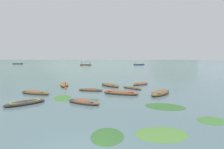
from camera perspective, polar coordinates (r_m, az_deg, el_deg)
The scene contains 26 objects.
ground_plane at distance 1506.63m, azimuth 1.62°, elevation 5.05°, with size 6000.00×6000.00×0.00m, color #476066.
mountain_0 at distance 2791.41m, azimuth -32.20°, elevation 10.38°, with size 2334.96×2334.96×587.48m, color #4C5B56.
mountain_1 at distance 2190.05m, azimuth -21.20°, elevation 11.97°, with size 1758.70×1758.70×550.05m, color #56665B.
mountain_2 at distance 1949.58m, azimuth -7.01°, elevation 11.83°, with size 1590.05×1590.05×460.41m, color slate.
mountain_3 at distance 2382.89m, azimuth 21.62°, elevation 10.07°, with size 1226.90×1226.90×441.53m, color #56665B.
mountain_4 at distance 2699.44m, azimuth 32.81°, elevation 10.60°, with size 1851.17×1851.17×591.87m, color slate.
rowboat_0 at distance 26.06m, azimuth -0.67°, elevation -3.57°, with size 3.58×3.68×0.60m.
rowboat_1 at distance 17.67m, azimuth -27.16°, elevation -8.49°, with size 3.34×3.14×0.48m.
rowboat_2 at distance 27.59m, azimuth -15.76°, elevation -3.26°, with size 2.32×4.24×0.61m.
rowboat_3 at distance 20.15m, azimuth 3.02°, elevation -6.15°, with size 4.42×2.18×0.63m.
rowboat_4 at distance 22.31m, azimuth -24.42°, elevation -5.54°, with size 4.16×2.14×0.58m.
rowboat_5 at distance 20.78m, azimuth 16.02°, elevation -5.95°, with size 3.48×3.83×0.69m.
rowboat_6 at distance 16.34m, azimuth -9.51°, elevation -8.99°, with size 3.60×2.46×0.56m.
rowboat_7 at distance 22.51m, azimuth -7.22°, elevation -5.14°, with size 3.45×1.48×0.42m.
rowboat_8 at distance 27.77m, azimuth 9.58°, elevation -3.15°, with size 3.05×2.49×0.52m.
rowboat_9 at distance 24.02m, azimuth 6.79°, elevation -4.53°, with size 2.87×2.72×0.36m.
ferry_0 at distance 156.30m, azimuth -29.11°, elevation 3.19°, with size 8.17×4.48×2.54m.
ferry_1 at distance 113.97m, azimuth -8.80°, elevation 3.28°, with size 7.41×3.41×2.54m.
ferry_2 at distance 118.71m, azimuth 9.08°, elevation 3.36°, with size 7.68×4.54×2.54m.
mooring_buoy at distance 24.56m, azimuth -15.37°, elevation -4.50°, with size 0.37×0.37×1.08m.
weed_patch_0 at distance 9.76m, azimuth -1.60°, elevation -20.06°, with size 2.22×1.80×0.14m, color #2D5628.
weed_patch_1 at distance 10.35m, azimuth 16.25°, elevation -18.73°, with size 2.96×2.08×0.14m, color #477033.
weed_patch_2 at distance 17.52m, azimuth -7.79°, elevation -8.59°, with size 2.14×1.27×0.14m, color #2D5628.
weed_patch_4 at distance 19.05m, azimuth -16.27°, elevation -7.63°, with size 3.28×1.79×0.14m, color #38662D.
weed_patch_5 at distance 15.79m, azimuth 17.36°, elevation -10.32°, with size 3.42×2.42×0.14m, color #2D5628.
weed_patch_6 at distance 13.66m, azimuth 30.59°, elevation -13.28°, with size 2.02×1.63×0.14m, color #38662D.
Camera 1 is at (1.86, -6.63, 4.17)m, focal length 27.18 mm.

